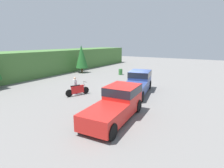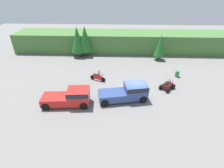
# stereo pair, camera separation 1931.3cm
# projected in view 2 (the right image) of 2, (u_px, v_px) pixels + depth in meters

# --- Properties ---
(ground_plane) EXTENTS (80.00, 80.00, 0.00)m
(ground_plane) POSITION_uv_depth(u_px,v_px,m) (135.00, 94.00, 21.53)
(ground_plane) COLOR slate
(hillside_backdrop) EXTENTS (44.00, 6.00, 3.55)m
(hillside_backdrop) POSITION_uv_depth(u_px,v_px,m) (130.00, 42.00, 34.39)
(hillside_backdrop) COLOR #477538
(hillside_backdrop) RESTS_ON ground_plane
(tree_left) EXTENTS (2.39, 2.39, 5.44)m
(tree_left) POSITION_uv_depth(u_px,v_px,m) (77.00, 40.00, 30.60)
(tree_left) COLOR brown
(tree_left) RESTS_ON ground_plane
(tree_mid_left) EXTENTS (1.93, 1.93, 4.38)m
(tree_mid_left) POSITION_uv_depth(u_px,v_px,m) (85.00, 42.00, 31.60)
(tree_mid_left) COLOR brown
(tree_mid_left) RESTS_ON ground_plane
(tree_mid_right) EXTENTS (2.40, 2.40, 5.46)m
(tree_mid_right) POSITION_uv_depth(u_px,v_px,m) (85.00, 39.00, 30.91)
(tree_mid_right) COLOR brown
(tree_mid_right) RESTS_ON ground_plane
(tree_right) EXTENTS (1.93, 1.93, 4.39)m
(tree_right) POSITION_uv_depth(u_px,v_px,m) (160.00, 46.00, 29.70)
(tree_right) COLOR brown
(tree_right) RESTS_ON ground_plane
(pickup_truck_red) EXTENTS (5.36, 2.46, 1.95)m
(pickup_truck_red) POSITION_uv_depth(u_px,v_px,m) (71.00, 97.00, 19.29)
(pickup_truck_red) COLOR red
(pickup_truck_red) RESTS_ON ground_plane
(pickup_truck_second) EXTENTS (5.81, 3.07, 1.95)m
(pickup_truck_second) POSITION_uv_depth(u_px,v_px,m) (128.00, 92.00, 20.13)
(pickup_truck_second) COLOR #334784
(pickup_truck_second) RESTS_ON ground_plane
(dirt_bike) EXTENTS (2.21, 1.05, 1.19)m
(dirt_bike) POSITION_uv_depth(u_px,v_px,m) (98.00, 78.00, 24.25)
(dirt_bike) COLOR black
(dirt_bike) RESTS_ON ground_plane
(quad_atv) EXTENTS (2.27, 2.27, 1.16)m
(quad_atv) POSITION_uv_depth(u_px,v_px,m) (167.00, 86.00, 22.40)
(quad_atv) COLOR black
(quad_atv) RESTS_ON ground_plane
(rider_person) EXTENTS (0.39, 0.39, 1.64)m
(rider_person) POSITION_uv_depth(u_px,v_px,m) (99.00, 74.00, 24.41)
(rider_person) COLOR navy
(rider_person) RESTS_ON ground_plane
(steel_barrel) EXTENTS (0.58, 0.58, 0.88)m
(steel_barrel) POSITION_uv_depth(u_px,v_px,m) (177.00, 74.00, 25.31)
(steel_barrel) COLOR #387A38
(steel_barrel) RESTS_ON ground_plane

